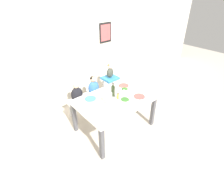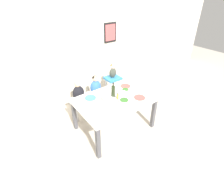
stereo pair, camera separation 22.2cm
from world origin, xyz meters
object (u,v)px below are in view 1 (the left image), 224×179
at_px(person_baby_right, 110,71).
at_px(salad_bowl_small, 125,90).
at_px(chair_far_left, 78,104).
at_px(dinner_plate_back_left, 90,99).
at_px(wine_glass_far, 107,90).
at_px(dinner_plate_front_right, 139,96).
at_px(paper_towel_roll, 109,99).
at_px(person_child_left, 77,93).
at_px(dinner_plate_front_left, 103,114).
at_px(salad_bowl_large, 125,101).
at_px(chair_far_center, 94,97).
at_px(dinner_plate_back_right, 124,86).
at_px(wine_glass_near, 124,92).
at_px(person_child_center, 93,86).
at_px(chair_right_highchair, 110,83).
at_px(wine_bottle, 113,91).

height_order(person_baby_right, salad_bowl_small, person_baby_right).
distance_m(chair_far_left, dinner_plate_back_left, 0.59).
height_order(wine_glass_far, dinner_plate_front_right, wine_glass_far).
height_order(paper_towel_roll, dinner_plate_back_left, paper_towel_roll).
distance_m(person_child_left, salad_bowl_small, 1.03).
bearing_deg(dinner_plate_front_left, paper_towel_roll, 30.01).
xyz_separation_m(person_child_left, salad_bowl_large, (0.46, -1.00, 0.11)).
bearing_deg(dinner_plate_front_left, chair_far_center, 63.44).
bearing_deg(dinner_plate_back_right, person_child_left, 150.07).
relative_size(dinner_plate_front_left, dinner_plate_front_right, 1.00).
relative_size(chair_far_center, wine_glass_near, 2.71).
relative_size(chair_far_left, dinner_plate_front_right, 2.00).
bearing_deg(person_child_center, paper_towel_roll, -106.42).
relative_size(chair_right_highchair, dinner_plate_front_right, 3.26).
height_order(chair_far_left, wine_bottle, wine_bottle).
bearing_deg(dinner_plate_back_left, person_baby_right, 27.76).
bearing_deg(person_baby_right, dinner_plate_front_right, -95.79).
bearing_deg(dinner_plate_back_left, wine_bottle, -26.59).
bearing_deg(dinner_plate_front_right, person_baby_right, 84.21).
bearing_deg(wine_glass_far, paper_towel_roll, -122.51).
xyz_separation_m(paper_towel_roll, dinner_plate_back_right, (0.71, 0.35, -0.13)).
height_order(chair_right_highchair, dinner_plate_back_right, dinner_plate_back_right).
height_order(paper_towel_roll, salad_bowl_large, paper_towel_roll).
xyz_separation_m(person_child_left, wine_glass_far, (0.37, -0.57, 0.18)).
xyz_separation_m(wine_bottle, dinner_plate_front_right, (0.38, -0.36, -0.11)).
xyz_separation_m(person_child_center, dinner_plate_back_right, (0.46, -0.52, 0.07)).
xyz_separation_m(chair_far_left, wine_glass_near, (0.59, -0.84, 0.46)).
distance_m(chair_right_highchair, paper_towel_roll, 1.18).
xyz_separation_m(wine_glass_near, dinner_plate_front_right, (0.24, -0.19, -0.11)).
distance_m(wine_bottle, dinner_plate_back_left, 0.47).
bearing_deg(paper_towel_roll, wine_bottle, 36.18).
relative_size(person_child_left, person_baby_right, 1.33).
bearing_deg(paper_towel_roll, wine_glass_near, 3.44).
relative_size(salad_bowl_large, dinner_plate_front_right, 0.84).
xyz_separation_m(chair_right_highchair, person_child_left, (-0.93, 0.00, 0.09)).
distance_m(person_child_left, dinner_plate_front_left, 1.02).
bearing_deg(salad_bowl_small, person_child_center, 111.96).
distance_m(paper_towel_roll, wine_glass_far, 0.36).
distance_m(salad_bowl_large, dinner_plate_back_right, 0.65).
bearing_deg(salad_bowl_small, salad_bowl_large, -133.33).
distance_m(person_child_center, person_baby_right, 0.55).
relative_size(wine_bottle, wine_glass_near, 1.82).
xyz_separation_m(person_child_center, salad_bowl_small, (0.29, -0.72, 0.11)).
bearing_deg(paper_towel_roll, salad_bowl_large, -25.70).
xyz_separation_m(wine_glass_far, salad_bowl_small, (0.36, -0.15, -0.07)).
relative_size(chair_right_highchair, salad_bowl_large, 3.90).
bearing_deg(salad_bowl_large, chair_far_left, 114.73).
bearing_deg(paper_towel_roll, dinner_plate_front_right, -14.77).
height_order(chair_far_left, salad_bowl_small, salad_bowl_small).
xyz_separation_m(wine_bottle, dinner_plate_front_left, (-0.51, -0.34, -0.11)).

